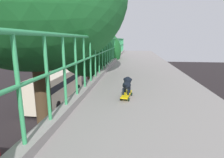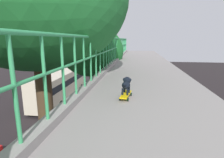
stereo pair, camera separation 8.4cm
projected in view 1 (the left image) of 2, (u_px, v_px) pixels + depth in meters
name	position (u px, v px, depth m)	size (l,w,h in m)	color
overpass_deck	(157.00, 148.00, 2.29)	(2.92, 34.53, 0.39)	gray
green_railing	(50.00, 108.00, 2.35)	(0.20, 32.80, 1.26)	gray
car_silver_fifth	(54.00, 138.00, 12.24)	(1.91, 4.60, 1.44)	#B9B9B9
city_bus	(58.00, 85.00, 21.81)	(2.74, 11.33, 3.41)	beige
roadside_tree_mid	(35.00, 0.00, 5.47)	(5.70, 5.70, 10.77)	#4A3622
roadside_tree_far	(90.00, 52.00, 11.14)	(3.92, 3.92, 8.17)	#4C3723
toy_skateboard	(127.00, 95.00, 3.63)	(0.24, 0.56, 0.09)	#E4BA0C
small_dog	(127.00, 84.00, 3.62)	(0.20, 0.36, 0.33)	black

